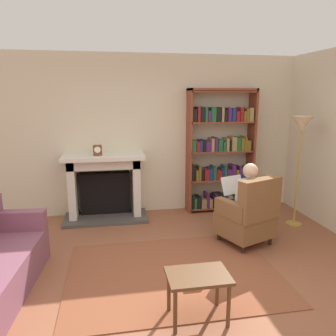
{
  "coord_description": "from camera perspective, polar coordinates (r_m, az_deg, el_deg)",
  "views": [
    {
      "loc": [
        -0.67,
        -3.12,
        2.0
      ],
      "look_at": [
        0.1,
        1.2,
        1.05
      ],
      "focal_mm": 35.38,
      "sensor_mm": 36.0,
      "label": 1
    }
  ],
  "objects": [
    {
      "name": "side_table",
      "position": [
        3.14,
        5.19,
        -18.9
      ],
      "size": [
        0.56,
        0.39,
        0.45
      ],
      "color": "brown",
      "rests_on": "ground"
    },
    {
      "name": "mantel_clock",
      "position": [
        5.39,
        -12.04,
        3.0
      ],
      "size": [
        0.14,
        0.14,
        0.16
      ],
      "color": "brown",
      "rests_on": "fireplace"
    },
    {
      "name": "scattered_books",
      "position": [
        3.85,
        4.8,
        -18.6
      ],
      "size": [
        0.45,
        0.43,
        0.04
      ],
      "color": "gold",
      "rests_on": "area_rug"
    },
    {
      "name": "fireplace",
      "position": [
        5.6,
        -10.83,
        -2.76
      ],
      "size": [
        1.35,
        0.64,
        1.08
      ],
      "color": "#4C4742",
      "rests_on": "ground"
    },
    {
      "name": "seated_reader",
      "position": [
        4.68,
        12.86,
        -5.24
      ],
      "size": [
        0.5,
        0.59,
        1.14
      ],
      "rotation": [
        0.0,
        0.0,
        3.52
      ],
      "color": "silver",
      "rests_on": "ground"
    },
    {
      "name": "side_wall_right",
      "position": [
        5.53,
        27.0,
        4.13
      ],
      "size": [
        0.1,
        5.2,
        2.7
      ],
      "primitive_type": "cube",
      "color": "beige",
      "rests_on": "ground"
    },
    {
      "name": "floor_lamp",
      "position": [
        5.38,
        21.97,
        5.53
      ],
      "size": [
        0.32,
        0.32,
        1.72
      ],
      "color": "#B7933F",
      "rests_on": "ground"
    },
    {
      "name": "ground",
      "position": [
        3.77,
        1.8,
        -19.86
      ],
      "size": [
        14.0,
        14.0,
        0.0
      ],
      "primitive_type": "plane",
      "color": "brown"
    },
    {
      "name": "armchair_reading",
      "position": [
        4.66,
        13.77,
        -7.9
      ],
      "size": [
        0.82,
        0.81,
        0.97
      ],
      "rotation": [
        0.0,
        0.0,
        3.52
      ],
      "color": "#331E14",
      "rests_on": "ground"
    },
    {
      "name": "back_wall",
      "position": [
        5.75,
        -3.36,
        5.69
      ],
      "size": [
        5.6,
        0.1,
        2.7
      ],
      "primitive_type": "cube",
      "color": "beige",
      "rests_on": "ground"
    },
    {
      "name": "bookshelf",
      "position": [
        5.86,
        9.01,
        2.61
      ],
      "size": [
        1.17,
        0.32,
        2.14
      ],
      "color": "brown",
      "rests_on": "ground"
    },
    {
      "name": "area_rug",
      "position": [
        4.01,
        0.88,
        -17.56
      ],
      "size": [
        2.4,
        1.8,
        0.01
      ],
      "primitive_type": "cube",
      "color": "brown",
      "rests_on": "ground"
    }
  ]
}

